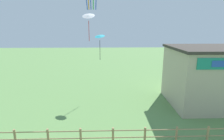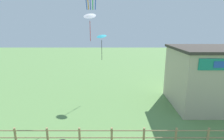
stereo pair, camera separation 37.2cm
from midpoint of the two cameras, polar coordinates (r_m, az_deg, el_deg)
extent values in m
cylinder|color=#9E7F56|center=(13.19, -28.16, -18.66)|extent=(0.14, 0.14, 1.26)
cylinder|color=#9E7F56|center=(12.42, -19.36, -19.88)|extent=(0.14, 0.14, 1.26)
cylinder|color=#9E7F56|center=(11.94, -9.51, -20.71)|extent=(0.14, 0.14, 1.26)
cylinder|color=#9E7F56|center=(11.79, 0.95, -20.98)|extent=(0.14, 0.14, 1.26)
cylinder|color=#9E7F56|center=(12.00, 11.35, -20.62)|extent=(0.14, 0.14, 1.26)
cylinder|color=#9E7F56|center=(12.53, 21.06, -19.71)|extent=(0.14, 0.14, 1.26)
cylinder|color=#9E7F56|center=(13.35, 29.66, -18.46)|extent=(0.14, 0.14, 1.26)
cylinder|color=#9E7F56|center=(11.55, 0.96, -19.20)|extent=(16.22, 0.07, 0.07)
cylinder|color=#9E7F56|center=(11.83, 0.95, -21.23)|extent=(16.22, 0.07, 0.07)
cube|color=#B7A88E|center=(19.42, 32.59, -2.31)|extent=(8.87, 5.80, 5.34)
cone|color=white|center=(15.75, -6.49, 17.26)|extent=(1.19, 1.13, 0.54)
cylinder|color=red|center=(15.73, -6.36, 12.52)|extent=(0.05, 0.05, 1.75)
cone|color=#2DB2C6|center=(18.63, -2.76, 11.04)|extent=(1.39, 1.38, 0.38)
cylinder|color=#2D2D33|center=(18.77, -2.70, 6.49)|extent=(0.05, 0.05, 2.13)
camera|label=1|loc=(0.19, -89.11, 0.22)|focal=28.00mm
camera|label=2|loc=(0.19, 90.89, -0.22)|focal=28.00mm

